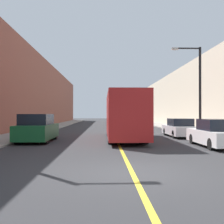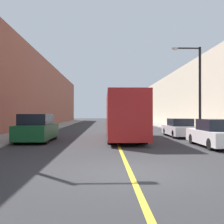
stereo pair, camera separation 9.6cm
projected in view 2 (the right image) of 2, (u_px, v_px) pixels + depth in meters
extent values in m
plane|color=#2D2D30|center=(130.00, 173.00, 8.27)|extent=(200.00, 200.00, 0.00)
cube|color=gray|center=(55.00, 126.00, 38.03)|extent=(3.09, 72.00, 0.12)
cube|color=gray|center=(165.00, 126.00, 38.48)|extent=(3.09, 72.00, 0.12)
cube|color=brown|center=(31.00, 92.00, 37.97)|extent=(4.00, 72.00, 10.00)
cube|color=beige|center=(188.00, 99.00, 38.61)|extent=(4.00, 72.00, 8.22)
cube|color=gold|center=(110.00, 127.00, 38.26)|extent=(0.16, 72.00, 0.01)
cube|color=#AD1E1E|center=(124.00, 115.00, 19.18)|extent=(2.45, 10.01, 3.01)
cube|color=black|center=(130.00, 105.00, 14.21)|extent=(2.08, 0.04, 1.35)
cylinder|color=black|center=(112.00, 136.00, 16.05)|extent=(0.54, 0.95, 0.95)
cylinder|color=black|center=(143.00, 136.00, 16.10)|extent=(0.54, 0.95, 0.95)
cylinder|color=black|center=(110.00, 130.00, 22.25)|extent=(0.54, 0.95, 0.95)
cylinder|color=black|center=(132.00, 130.00, 22.30)|extent=(0.54, 0.95, 0.95)
cube|color=#145128|center=(37.00, 132.00, 17.55)|extent=(2.03, 4.72, 0.94)
cube|color=black|center=(36.00, 119.00, 17.32)|extent=(1.79, 2.59, 0.71)
cube|color=black|center=(27.00, 131.00, 15.22)|extent=(1.73, 0.04, 0.42)
cylinder|color=black|center=(18.00, 139.00, 16.06)|extent=(0.45, 0.68, 0.68)
cylinder|color=black|center=(44.00, 139.00, 16.11)|extent=(0.45, 0.68, 0.68)
cylinder|color=black|center=(31.00, 135.00, 18.99)|extent=(0.45, 0.68, 0.68)
cylinder|color=black|center=(53.00, 135.00, 19.03)|extent=(0.45, 0.68, 0.68)
cube|color=silver|center=(215.00, 137.00, 14.78)|extent=(1.88, 4.57, 0.75)
cube|color=black|center=(217.00, 125.00, 14.56)|extent=(1.65, 2.06, 0.64)
cylinder|color=black|center=(212.00, 144.00, 13.34)|extent=(0.41, 0.62, 0.62)
cylinder|color=black|center=(194.00, 139.00, 16.17)|extent=(0.41, 0.62, 0.62)
cylinder|color=black|center=(217.00, 139.00, 16.21)|extent=(0.41, 0.62, 0.62)
cube|color=silver|center=(179.00, 130.00, 21.24)|extent=(1.84, 4.62, 0.70)
cube|color=black|center=(180.00, 122.00, 21.01)|extent=(1.62, 2.08, 0.60)
cube|color=black|center=(188.00, 130.00, 18.96)|extent=(1.56, 0.04, 0.32)
cylinder|color=black|center=(175.00, 134.00, 19.79)|extent=(0.40, 0.62, 0.62)
cylinder|color=black|center=(194.00, 134.00, 19.83)|extent=(0.40, 0.62, 0.62)
cylinder|color=black|center=(166.00, 132.00, 22.65)|extent=(0.40, 0.62, 0.62)
cylinder|color=black|center=(183.00, 132.00, 22.69)|extent=(0.40, 0.62, 0.62)
cylinder|color=black|center=(200.00, 91.00, 20.80)|extent=(0.20, 0.20, 7.06)
cylinder|color=black|center=(187.00, 48.00, 20.80)|extent=(2.03, 0.12, 0.12)
cube|color=#999993|center=(175.00, 49.00, 20.77)|extent=(0.50, 0.24, 0.16)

